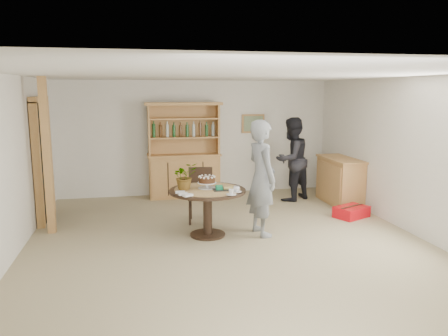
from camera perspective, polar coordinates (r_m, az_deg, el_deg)
The scene contains 17 objects.
ground at distance 6.60m, azimuth 0.78°, elevation -10.13°, with size 7.00×7.00×0.00m, color tan.
room_shell at distance 6.22m, azimuth 0.82°, elevation 5.12°, with size 6.04×7.04×2.52m.
doorway at distance 8.28m, azimuth -22.67°, elevation 1.15°, with size 0.13×1.10×2.18m.
pine_post at distance 7.44m, azimuth -22.11°, elevation 1.38°, with size 0.12×0.12×2.50m, color tan.
hutch at distance 9.48m, azimuth -5.23°, elevation 0.36°, with size 1.62×0.54×2.04m.
sideboard at distance 9.20m, azimuth 14.90°, elevation -1.61°, with size 0.54×1.26×0.94m.
dining_table at distance 6.88m, azimuth -2.16°, elevation -4.01°, with size 1.20×1.20×0.76m.
dining_chair at distance 7.70m, azimuth -3.09°, elevation -3.04°, with size 0.48×0.48×0.95m.
birthday_cake at distance 6.87m, azimuth -2.25°, elevation -1.66°, with size 0.30×0.30×0.20m.
flower_vase at distance 6.80m, azimuth -5.16°, elevation -1.06°, with size 0.38×0.33×0.42m, color #3F7233.
gift_tray at distance 6.76m, azimuth -0.20°, elevation -2.69°, with size 0.30×0.20×0.08m.
coffee_cup_a at distance 6.65m, azimuth 1.63°, elevation -2.79°, with size 0.15×0.15×0.09m.
coffee_cup_b at distance 6.46m, azimuth 0.94°, elevation -3.21°, with size 0.15×0.15×0.08m.
napkins at distance 6.49m, azimuth -5.29°, elevation -3.37°, with size 0.24×0.33×0.03m.
teen_boy at distance 6.91m, azimuth 4.93°, elevation -1.31°, with size 0.67×0.44×1.84m, color slate.
adult_person at distance 9.20m, azimuth 8.79°, elevation 1.14°, with size 0.85×0.66×1.74m, color black.
red_suitcase at distance 8.33m, azimuth 16.31°, elevation -5.51°, with size 0.71×0.62×0.21m.
Camera 1 is at (-1.34, -6.04, 2.27)m, focal length 35.00 mm.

